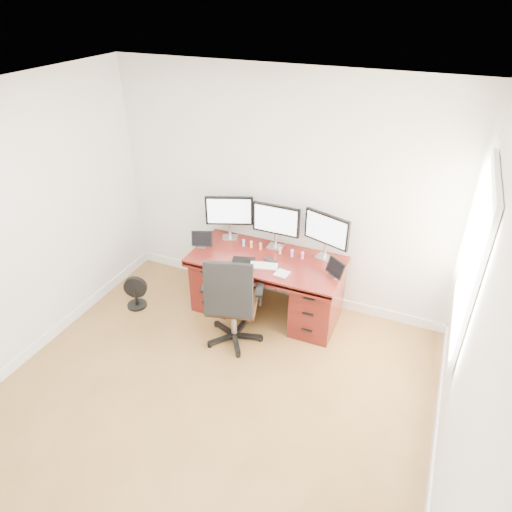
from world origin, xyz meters
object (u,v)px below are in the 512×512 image
at_px(floor_fan, 135,293).
at_px(keyboard, 264,266).
at_px(monitor_center, 276,221).
at_px(desk, 267,283).
at_px(office_chair, 233,315).

relative_size(floor_fan, keyboard, 1.36).
bearing_deg(floor_fan, monitor_center, 6.86).
xyz_separation_m(floor_fan, monitor_center, (1.48, 0.77, 0.89)).
relative_size(desk, keyboard, 5.76).
relative_size(monitor_center, keyboard, 1.86).
bearing_deg(keyboard, monitor_center, 80.24).
xyz_separation_m(desk, office_chair, (-0.13, -0.65, -0.04)).
bearing_deg(monitor_center, office_chair, -97.63).
distance_m(desk, keyboard, 0.41).
distance_m(office_chair, keyboard, 0.62).
bearing_deg(office_chair, floor_fan, 159.92).
relative_size(desk, office_chair, 1.54).
height_order(office_chair, monitor_center, monitor_center).
bearing_deg(monitor_center, floor_fan, -151.58).
xyz_separation_m(monitor_center, keyboard, (0.03, -0.43, -0.33)).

